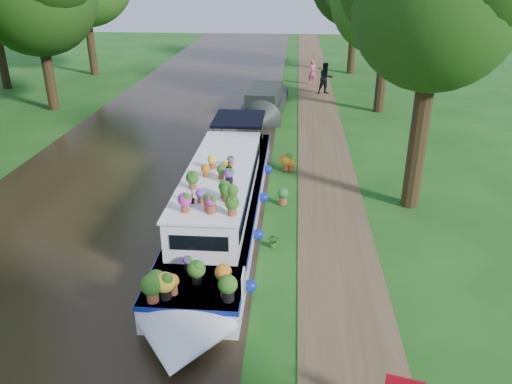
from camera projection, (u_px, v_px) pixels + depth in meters
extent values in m
plane|color=#174D13|center=(294.00, 246.00, 14.20)|extent=(100.00, 100.00, 0.00)
cube|color=black|center=(90.00, 238.00, 14.62)|extent=(10.00, 100.00, 0.02)
cube|color=brown|center=(337.00, 247.00, 14.11)|extent=(2.20, 100.00, 0.03)
cube|color=white|center=(225.00, 202.00, 15.96)|extent=(2.20, 12.00, 0.75)
cube|color=#102197|center=(225.00, 193.00, 15.83)|extent=(2.24, 12.04, 0.12)
cube|color=white|center=(220.00, 186.00, 14.86)|extent=(1.80, 7.00, 1.05)
cube|color=white|center=(220.00, 169.00, 14.64)|extent=(1.90, 7.10, 0.06)
cube|color=black|center=(251.00, 185.00, 14.77)|extent=(0.03, 6.40, 0.38)
cube|color=black|center=(190.00, 183.00, 14.90)|extent=(0.03, 6.40, 0.38)
cube|color=black|center=(239.00, 119.00, 19.24)|extent=(1.90, 2.40, 0.10)
cube|color=white|center=(243.00, 283.00, 10.69)|extent=(0.04, 0.45, 0.55)
imported|color=#245516|center=(192.00, 196.00, 12.34)|extent=(0.21, 0.26, 0.42)
imported|color=#245516|center=(229.00, 166.00, 14.24)|extent=(0.26, 0.26, 0.36)
cylinder|color=black|center=(418.00, 140.00, 15.72)|extent=(0.56, 0.56, 4.55)
sphere|color=#14340D|center=(437.00, 7.00, 14.10)|extent=(4.80, 4.80, 4.80)
cylinder|color=black|center=(382.00, 76.00, 26.73)|extent=(0.56, 0.56, 3.85)
cylinder|color=black|center=(352.00, 44.00, 36.69)|extent=(0.56, 0.56, 4.20)
cylinder|color=black|center=(49.00, 75.00, 27.09)|extent=(0.56, 0.56, 3.85)
cylinder|color=black|center=(91.00, 44.00, 36.18)|extent=(0.56, 0.56, 4.38)
cylinder|color=black|center=(1.00, 56.00, 31.96)|extent=(0.56, 0.56, 4.20)
cube|color=black|center=(265.00, 105.00, 27.56)|extent=(2.46, 6.42, 0.63)
cube|color=black|center=(264.00, 95.00, 26.80)|extent=(1.84, 3.78, 0.73)
imported|color=#BE4E77|center=(313.00, 72.00, 33.41)|extent=(0.66, 0.50, 1.62)
imported|color=black|center=(326.00, 78.00, 30.84)|extent=(1.13, 1.00, 1.92)
imported|color=#296C20|center=(273.00, 241.00, 14.09)|extent=(0.37, 0.33, 0.39)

